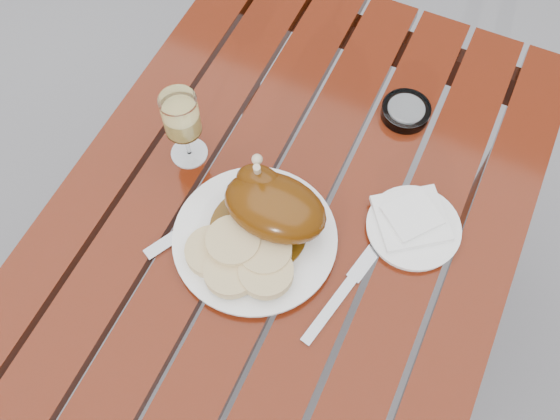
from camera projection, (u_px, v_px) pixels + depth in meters
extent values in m
plane|color=slate|center=(281.00, 343.00, 1.76)|extent=(60.00, 60.00, 0.00)
cube|color=#62190B|center=(281.00, 298.00, 1.43)|extent=(0.80, 1.20, 0.75)
cylinder|color=white|center=(255.00, 239.00, 1.08)|extent=(0.36, 0.36, 0.02)
cylinder|color=#59350A|center=(259.00, 229.00, 1.07)|extent=(0.17, 0.17, 0.00)
ellipsoid|color=#6D3708|center=(275.00, 207.00, 1.04)|extent=(0.18, 0.12, 0.09)
ellipsoid|color=#6D3708|center=(260.00, 183.00, 1.05)|extent=(0.08, 0.06, 0.07)
cylinder|color=#C6B28C|center=(258.00, 173.00, 1.03)|extent=(0.03, 0.04, 0.10)
cylinder|color=tan|center=(212.00, 252.00, 1.05)|extent=(0.09, 0.09, 0.02)
cylinder|color=tan|center=(231.00, 271.00, 1.02)|extent=(0.09, 0.09, 0.02)
cylinder|color=tan|center=(266.00, 272.00, 1.02)|extent=(0.09, 0.09, 0.02)
cylinder|color=tan|center=(265.00, 250.00, 1.03)|extent=(0.09, 0.09, 0.02)
cylinder|color=tan|center=(233.00, 242.00, 1.04)|extent=(0.09, 0.09, 0.02)
cylinder|color=#F8DE70|center=(184.00, 128.00, 1.10)|extent=(0.08, 0.08, 0.16)
cylinder|color=white|center=(413.00, 228.00, 1.09)|extent=(0.18, 0.18, 0.01)
cube|color=white|center=(411.00, 218.00, 1.09)|extent=(0.16, 0.16, 0.01)
cylinder|color=#B2B7BC|center=(406.00, 111.00, 1.20)|extent=(0.11, 0.11, 0.02)
cube|color=gray|center=(190.00, 227.00, 1.10)|extent=(0.10, 0.17, 0.01)
cube|color=gray|center=(338.00, 299.00, 1.03)|extent=(0.06, 0.19, 0.01)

